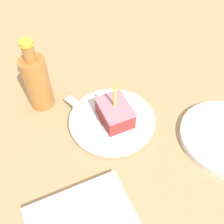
{
  "coord_description": "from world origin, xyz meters",
  "views": [
    {
      "loc": [
        0.2,
        0.45,
        0.59
      ],
      "look_at": [
        0.01,
        0.02,
        0.05
      ],
      "focal_mm": 42.0,
      "sensor_mm": 36.0,
      "label": 1
    }
  ],
  "objects_px": {
    "plate": "(112,120)",
    "fork": "(84,112)",
    "bottle": "(37,81)",
    "cake_slice": "(114,113)"
  },
  "relations": [
    {
      "from": "fork",
      "to": "plate",
      "type": "bearing_deg",
      "value": 138.98
    },
    {
      "from": "cake_slice",
      "to": "bottle",
      "type": "xyz_separation_m",
      "value": [
        0.16,
        -0.16,
        0.04
      ]
    },
    {
      "from": "plate",
      "to": "fork",
      "type": "distance_m",
      "value": 0.08
    },
    {
      "from": "fork",
      "to": "bottle",
      "type": "relative_size",
      "value": 0.81
    },
    {
      "from": "plate",
      "to": "bottle",
      "type": "xyz_separation_m",
      "value": [
        0.16,
        -0.16,
        0.08
      ]
    },
    {
      "from": "plate",
      "to": "fork",
      "type": "relative_size",
      "value": 1.35
    },
    {
      "from": "fork",
      "to": "bottle",
      "type": "bearing_deg",
      "value": -46.04
    },
    {
      "from": "cake_slice",
      "to": "bottle",
      "type": "height_order",
      "value": "bottle"
    },
    {
      "from": "plate",
      "to": "cake_slice",
      "type": "height_order",
      "value": "cake_slice"
    },
    {
      "from": "plate",
      "to": "bottle",
      "type": "distance_m",
      "value": 0.24
    }
  ]
}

